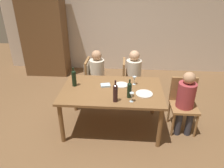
{
  "coord_description": "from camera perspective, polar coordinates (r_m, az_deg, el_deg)",
  "views": [
    {
      "loc": [
        0.23,
        -3.07,
        2.42
      ],
      "look_at": [
        0.0,
        0.0,
        0.85
      ],
      "focal_mm": 33.83,
      "sensor_mm": 36.0,
      "label": 1
    }
  ],
  "objects": [
    {
      "name": "chair_right_end",
      "position": [
        3.81,
        18.73,
        -4.29
      ],
      "size": [
        0.44,
        0.44,
        0.92
      ],
      "rotation": [
        0.0,
        0.0,
        3.14
      ],
      "color": "olive",
      "rests_on": "ground_plane"
    },
    {
      "name": "folded_napkin",
      "position": [
        3.61,
        -1.79,
        -0.33
      ],
      "size": [
        0.18,
        0.15,
        0.03
      ],
      "primitive_type": "cube",
      "rotation": [
        0.0,
        0.0,
        0.22
      ],
      "color": "#ADC6D6",
      "rests_on": "dining_table"
    },
    {
      "name": "wine_bottle_tall_green",
      "position": [
        3.61,
        -10.24,
        1.7
      ],
      "size": [
        0.08,
        0.08,
        0.33
      ],
      "color": "black",
      "rests_on": "dining_table"
    },
    {
      "name": "armoire_cabinet",
      "position": [
        5.92,
        -17.8,
        12.82
      ],
      "size": [
        1.18,
        0.62,
        2.18
      ],
      "color": "brown",
      "rests_on": "ground_plane"
    },
    {
      "name": "dinner_plate_host",
      "position": [
        3.4,
        8.69,
        -2.61
      ],
      "size": [
        0.27,
        0.27,
        0.01
      ],
      "primitive_type": "cylinder",
      "color": "silver",
      "rests_on": "dining_table"
    },
    {
      "name": "person_man_bearded",
      "position": [
        3.67,
        19.35,
        -3.77
      ],
      "size": [
        0.29,
        0.34,
        1.1
      ],
      "rotation": [
        0.0,
        0.0,
        3.14
      ],
      "color": "#33333D",
      "rests_on": "ground_plane"
    },
    {
      "name": "wine_glass_centre",
      "position": [
        3.64,
        6.06,
        1.41
      ],
      "size": [
        0.07,
        0.07,
        0.15
      ],
      "color": "silver",
      "rests_on": "dining_table"
    },
    {
      "name": "wine_bottle_short_olive",
      "position": [
        3.1,
        0.91,
        -2.28
      ],
      "size": [
        0.07,
        0.07,
        0.35
      ],
      "color": "black",
      "rests_on": "dining_table"
    },
    {
      "name": "chair_far_right",
      "position": [
        4.41,
        4.63,
        1.53
      ],
      "size": [
        0.44,
        0.44,
        0.92
      ],
      "rotation": [
        0.0,
        0.0,
        -1.57
      ],
      "color": "olive",
      "rests_on": "ground_plane"
    },
    {
      "name": "rear_room_partition",
      "position": [
        5.9,
        2.02,
        16.51
      ],
      "size": [
        6.4,
        0.12,
        2.7
      ],
      "primitive_type": "cube",
      "color": "beige",
      "rests_on": "ground_plane"
    },
    {
      "name": "dining_table",
      "position": [
        3.54,
        0.0,
        -2.62
      ],
      "size": [
        1.68,
        1.06,
        0.75
      ],
      "color": "brown",
      "rests_on": "ground_plane"
    },
    {
      "name": "wine_bottle_dark_red",
      "position": [
        3.23,
        4.73,
        -1.5
      ],
      "size": [
        0.07,
        0.07,
        0.3
      ],
      "color": "black",
      "rests_on": "dining_table"
    },
    {
      "name": "person_woman_host",
      "position": [
        4.4,
        -3.71,
        3.16
      ],
      "size": [
        0.35,
        0.3,
        1.12
      ],
      "rotation": [
        0.0,
        0.0,
        -1.57
      ],
      "color": "#33333D",
      "rests_on": "ground_plane"
    },
    {
      "name": "handbag",
      "position": [
        4.63,
        9.86,
        -3.4
      ],
      "size": [
        0.19,
        0.3,
        0.22
      ],
      "primitive_type": "cube",
      "rotation": [
        0.0,
        0.0,
        -1.84
      ],
      "color": "brown",
      "rests_on": "ground_plane"
    },
    {
      "name": "dinner_plate_guest_left",
      "position": [
        3.64,
        2.58,
        -0.21
      ],
      "size": [
        0.23,
        0.23,
        0.01
      ],
      "primitive_type": "cylinder",
      "color": "silver",
      "rests_on": "dining_table"
    },
    {
      "name": "wine_glass_near_left",
      "position": [
        3.13,
        5.35,
        -3.07
      ],
      "size": [
        0.07,
        0.07,
        0.15
      ],
      "color": "silver",
      "rests_on": "dining_table"
    },
    {
      "name": "chair_far_left",
      "position": [
        4.44,
        -5.6,
        2.56
      ],
      "size": [
        0.45,
        0.44,
        0.92
      ],
      "rotation": [
        0.0,
        0.0,
        -1.57
      ],
      "color": "olive",
      "rests_on": "ground_plane"
    },
    {
      "name": "person_man_guest",
      "position": [
        4.36,
        6.18,
        2.94
      ],
      "size": [
        0.35,
        0.31,
        1.14
      ],
      "rotation": [
        0.0,
        0.0,
        -1.57
      ],
      "color": "#33333D",
      "rests_on": "ground_plane"
    },
    {
      "name": "ground_plane",
      "position": [
        3.92,
        0.0,
        -11.17
      ],
      "size": [
        10.0,
        10.0,
        0.0
      ],
      "primitive_type": "plane",
      "color": "brown"
    }
  ]
}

